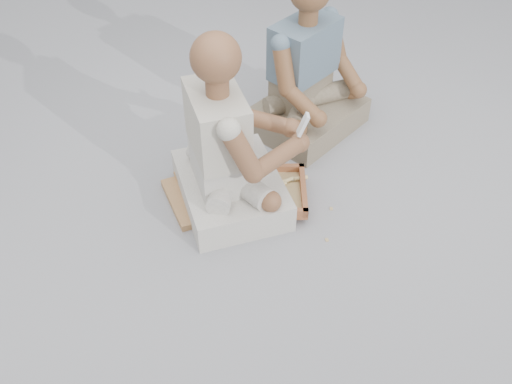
{
  "coord_description": "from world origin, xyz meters",
  "views": [
    {
      "loc": [
        -0.16,
        -1.66,
        2.01
      ],
      "look_at": [
        -0.11,
        0.16,
        0.3
      ],
      "focal_mm": 40.0,
      "sensor_mm": 36.0,
      "label": 1
    }
  ],
  "objects_px": {
    "carved_panel": "(222,191)",
    "tool_tray": "(262,192)",
    "companion": "(308,81)",
    "craftsman": "(228,152)"
  },
  "relations": [
    {
      "from": "craftsman",
      "to": "companion",
      "type": "xyz_separation_m",
      "value": [
        0.43,
        0.62,
        -0.01
      ]
    },
    {
      "from": "carved_panel",
      "to": "tool_tray",
      "type": "xyz_separation_m",
      "value": [
        0.2,
        -0.06,
        0.04
      ]
    },
    {
      "from": "craftsman",
      "to": "companion",
      "type": "height_order",
      "value": "craftsman"
    },
    {
      "from": "carved_panel",
      "to": "companion",
      "type": "distance_m",
      "value": 0.79
    },
    {
      "from": "tool_tray",
      "to": "companion",
      "type": "xyz_separation_m",
      "value": [
        0.27,
        0.62,
        0.25
      ]
    },
    {
      "from": "tool_tray",
      "to": "companion",
      "type": "bearing_deg",
      "value": 66.31
    },
    {
      "from": "tool_tray",
      "to": "craftsman",
      "type": "distance_m",
      "value": 0.3
    },
    {
      "from": "carved_panel",
      "to": "tool_tray",
      "type": "distance_m",
      "value": 0.21
    },
    {
      "from": "tool_tray",
      "to": "companion",
      "type": "height_order",
      "value": "companion"
    },
    {
      "from": "carved_panel",
      "to": "craftsman",
      "type": "bearing_deg",
      "value": -53.42
    }
  ]
}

